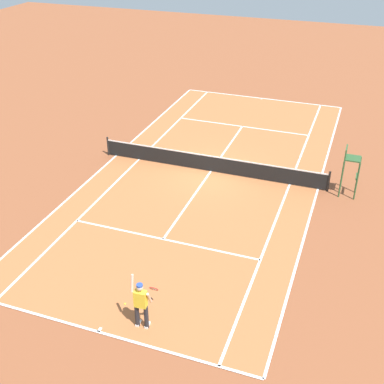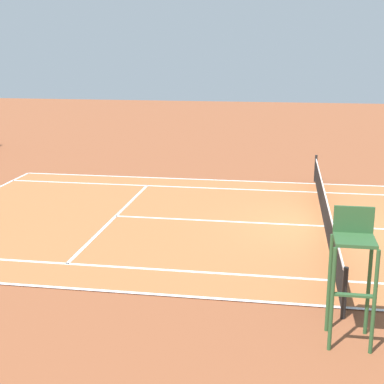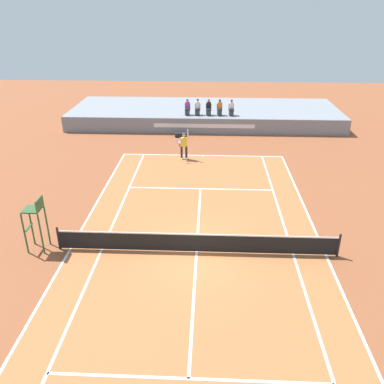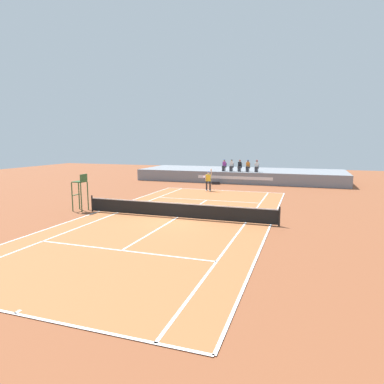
% 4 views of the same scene
% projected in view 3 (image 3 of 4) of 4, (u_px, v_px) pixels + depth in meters
% --- Properties ---
extents(ground_plane, '(80.00, 80.00, 0.00)m').
position_uv_depth(ground_plane, '(197.00, 252.00, 17.25)').
color(ground_plane, brown).
extents(court, '(11.08, 23.88, 0.03)m').
position_uv_depth(court, '(197.00, 252.00, 17.25)').
color(court, '#B76638').
rests_on(court, ground).
extents(net, '(11.98, 0.10, 1.07)m').
position_uv_depth(net, '(197.00, 242.00, 17.02)').
color(net, black).
rests_on(net, ground).
extents(barrier_wall, '(23.06, 0.25, 1.28)m').
position_uv_depth(barrier_wall, '(204.00, 126.00, 32.23)').
color(barrier_wall, gray).
rests_on(barrier_wall, ground).
extents(bleacher_platform, '(23.06, 7.46, 1.28)m').
position_uv_depth(bleacher_platform, '(205.00, 114.00, 35.71)').
color(bleacher_platform, gray).
rests_on(bleacher_platform, ground).
extents(spectator_seated_0, '(0.44, 0.60, 1.27)m').
position_uv_depth(spectator_seated_0, '(187.00, 107.00, 32.68)').
color(spectator_seated_0, '#474C56').
rests_on(spectator_seated_0, bleacher_platform).
extents(spectator_seated_1, '(0.44, 0.60, 1.27)m').
position_uv_depth(spectator_seated_1, '(198.00, 108.00, 32.64)').
color(spectator_seated_1, '#474C56').
rests_on(spectator_seated_1, bleacher_platform).
extents(spectator_seated_2, '(0.44, 0.60, 1.27)m').
position_uv_depth(spectator_seated_2, '(209.00, 108.00, 32.61)').
color(spectator_seated_2, '#474C56').
rests_on(spectator_seated_2, bleacher_platform).
extents(spectator_seated_3, '(0.44, 0.60, 1.27)m').
position_uv_depth(spectator_seated_3, '(220.00, 108.00, 32.57)').
color(spectator_seated_3, '#474C56').
rests_on(spectator_seated_3, bleacher_platform).
extents(spectator_seated_4, '(0.44, 0.60, 1.27)m').
position_uv_depth(spectator_seated_4, '(231.00, 108.00, 32.53)').
color(spectator_seated_4, '#474C56').
rests_on(spectator_seated_4, bleacher_platform).
extents(tennis_player, '(0.76, 0.66, 2.08)m').
position_uv_depth(tennis_player, '(184.00, 145.00, 26.93)').
color(tennis_player, '#232328').
rests_on(tennis_player, ground).
extents(tennis_ball, '(0.07, 0.07, 0.07)m').
position_uv_depth(tennis_ball, '(198.00, 163.00, 26.64)').
color(tennis_ball, '#D1E533').
rests_on(tennis_ball, ground).
extents(umpire_chair, '(0.77, 0.77, 2.44)m').
position_uv_depth(umpire_chair, '(35.00, 217.00, 16.86)').
color(umpire_chair, '#2D562D').
rests_on(umpire_chair, ground).
extents(equipment_bag, '(0.95, 0.53, 0.32)m').
position_uv_depth(equipment_bag, '(181.00, 135.00, 31.73)').
color(equipment_bag, black).
rests_on(equipment_bag, ground).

